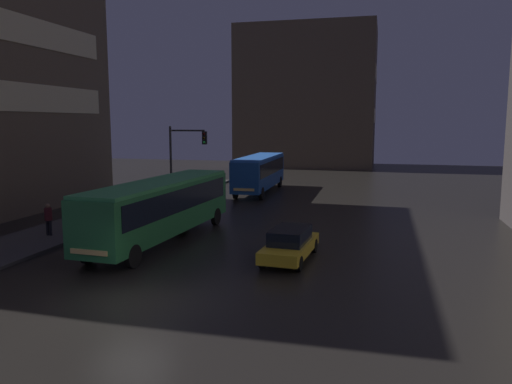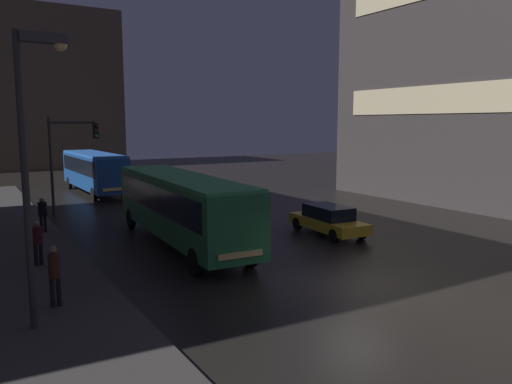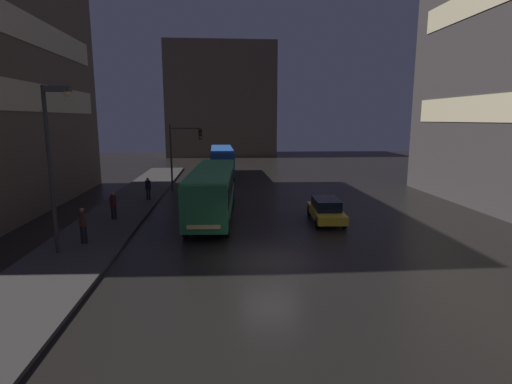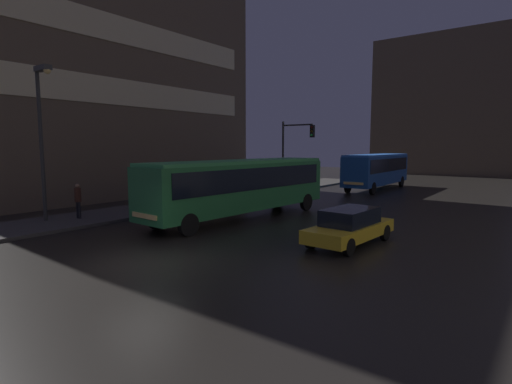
# 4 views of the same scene
# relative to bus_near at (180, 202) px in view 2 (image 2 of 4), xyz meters

# --- Properties ---
(ground_plane) EXTENTS (120.00, 120.00, 0.00)m
(ground_plane) POSITION_rel_bus_near_xyz_m (2.73, -8.38, -1.92)
(ground_plane) COLOR black
(sidewalk_left) EXTENTS (4.00, 48.00, 0.15)m
(sidewalk_left) POSITION_rel_bus_near_xyz_m (-6.27, 1.62, -1.84)
(sidewalk_left) COLOR #3D3A38
(sidewalk_left) RESTS_ON ground
(building_far_backdrop) EXTENTS (18.07, 12.00, 18.51)m
(building_far_backdrop) POSITION_rel_bus_near_xyz_m (0.58, 45.98, 7.34)
(building_far_backdrop) COLOR brown
(building_far_backdrop) RESTS_ON ground
(bus_near) EXTENTS (3.05, 12.16, 3.11)m
(bus_near) POSITION_rel_bus_near_xyz_m (0.00, 0.00, 0.00)
(bus_near) COLOR #236B38
(bus_near) RESTS_ON ground
(bus_far) EXTENTS (2.53, 10.71, 3.13)m
(bus_far) POSITION_rel_bus_near_xyz_m (0.58, 18.40, 0.01)
(bus_far) COLOR #194793
(bus_far) RESTS_ON ground
(car_taxi) EXTENTS (2.00, 4.63, 1.42)m
(car_taxi) POSITION_rel_bus_near_xyz_m (6.93, -1.82, -1.19)
(car_taxi) COLOR gold
(car_taxi) RESTS_ON ground
(pedestrian_near) EXTENTS (0.43, 0.43, 1.70)m
(pedestrian_near) POSITION_rel_bus_near_xyz_m (-5.01, 5.12, -0.74)
(pedestrian_near) COLOR black
(pedestrian_near) RESTS_ON sidewalk_left
(pedestrian_mid) EXTENTS (0.45, 0.45, 1.67)m
(pedestrian_mid) POSITION_rel_bus_near_xyz_m (-6.03, -0.80, -0.78)
(pedestrian_mid) COLOR black
(pedestrian_mid) RESTS_ON sidewalk_left
(pedestrian_far) EXTENTS (0.37, 0.37, 1.79)m
(pedestrian_far) POSITION_rel_bus_near_xyz_m (-6.22, -5.61, -0.73)
(pedestrian_far) COLOR black
(pedestrian_far) RESTS_ON sidewalk_left
(traffic_light_main) EXTENTS (2.78, 0.35, 5.73)m
(traffic_light_main) POSITION_rel_bus_near_xyz_m (-2.81, 9.80, 1.94)
(traffic_light_main) COLOR #2D2D2D
(traffic_light_main) RESTS_ON ground
(street_lamp_sidewalk) EXTENTS (1.25, 0.36, 7.48)m
(street_lamp_sidewalk) POSITION_rel_bus_near_xyz_m (-6.73, -6.92, 3.20)
(street_lamp_sidewalk) COLOR #2D2D2D
(street_lamp_sidewalk) RESTS_ON sidewalk_left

